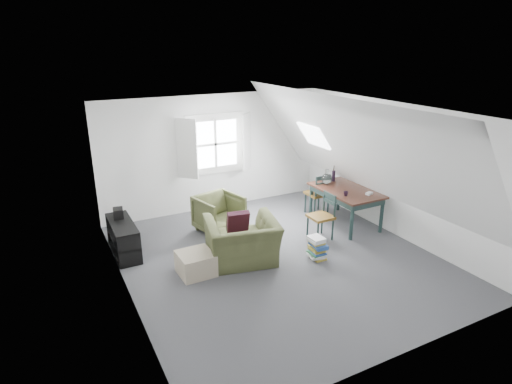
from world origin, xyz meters
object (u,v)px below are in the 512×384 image
ottoman (196,263)px  media_shelf (124,240)px  armchair_near (242,261)px  magazine_stack (317,248)px  dining_chair_near (322,216)px  dining_table (346,194)px  dining_chair_far (318,193)px  armchair_far (220,231)px

ottoman → media_shelf: bearing=125.6°
armchair_near → magazine_stack: magazine_stack is taller
dining_chair_near → dining_table: bearing=93.4°
ottoman → dining_chair_far: 3.41m
armchair_far → ottoman: bearing=-139.9°
dining_chair_near → media_shelf: 3.60m
dining_chair_far → magazine_stack: size_ratio=2.31×
dining_chair_far → dining_chair_near: dining_chair_far is taller
ottoman → magazine_stack: magazine_stack is taller
dining_chair_near → magazine_stack: (-0.55, -0.63, -0.26)m
ottoman → dining_table: (3.37, 0.50, 0.46)m
armchair_near → dining_table: (2.54, 0.48, 0.64)m
dining_table → armchair_near: bearing=-169.6°
ottoman → dining_chair_near: (2.56, 0.15, 0.28)m
dining_chair_near → magazine_stack: bearing=-60.4°
ottoman → dining_chair_far: bearing=20.2°
armchair_far → media_shelf: (-1.85, -0.13, 0.26)m
dining_chair_far → armchair_near: bearing=17.1°
magazine_stack → dining_chair_near: bearing=49.2°
armchair_far → dining_chair_near: bearing=-50.9°
dining_table → dining_chair_near: (-0.81, -0.34, -0.19)m
magazine_stack → armchair_near: bearing=157.4°
dining_chair_far → magazine_stack: (-1.18, -1.65, -0.28)m
dining_chair_near → armchair_near: bearing=-105.0°
armchair_near → dining_chair_near: dining_chair_near is taller
dining_table → magazine_stack: (-1.36, -0.97, -0.45)m
dining_table → dining_chair_far: bearing=104.6°
ottoman → media_shelf: size_ratio=0.48×
media_shelf → magazine_stack: size_ratio=2.87×
armchair_far → dining_table: (2.39, -0.85, 0.64)m
dining_table → dining_chair_far: 0.72m
armchair_far → dining_chair_near: (1.58, -1.19, 0.46)m
dining_table → media_shelf: dining_table is taller
ottoman → magazine_stack: (2.01, -0.48, 0.02)m
media_shelf → armchair_far: bearing=-0.5°
armchair_far → magazine_stack: magazine_stack is taller
dining_chair_far → media_shelf: bearing=-9.6°
armchair_near → media_shelf: 2.10m
armchair_near → ottoman: 0.85m
dining_table → magazine_stack: bearing=-144.6°
armchair_far → dining_chair_far: 2.27m
armchair_near → dining_chair_near: bearing=-163.1°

